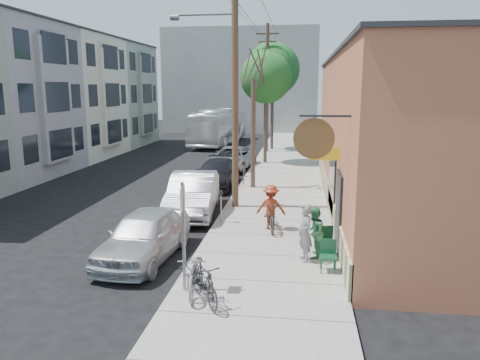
# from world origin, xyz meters

# --- Properties ---
(ground) EXTENTS (120.00, 120.00, 0.00)m
(ground) POSITION_xyz_m (0.00, 0.00, 0.00)
(ground) COLOR black
(sidewalk) EXTENTS (4.50, 58.00, 0.15)m
(sidewalk) POSITION_xyz_m (4.25, 11.00, 0.07)
(sidewalk) COLOR #A09B94
(sidewalk) RESTS_ON ground
(cafe_building) EXTENTS (6.60, 20.20, 6.61)m
(cafe_building) POSITION_xyz_m (8.99, 4.99, 3.30)
(cafe_building) COLOR #AB5C3F
(cafe_building) RESTS_ON ground
(apartment_row) EXTENTS (6.30, 32.00, 9.00)m
(apartment_row) POSITION_xyz_m (-11.85, 14.00, 4.50)
(apartment_row) COLOR gray
(apartment_row) RESTS_ON ground
(end_cap_building) EXTENTS (18.00, 8.00, 12.00)m
(end_cap_building) POSITION_xyz_m (-2.00, 42.00, 6.00)
(end_cap_building) COLOR #9B9B96
(end_cap_building) RESTS_ON ground
(sign_post) EXTENTS (0.07, 0.45, 2.80)m
(sign_post) POSITION_xyz_m (2.35, -4.78, 1.83)
(sign_post) COLOR slate
(sign_post) RESTS_ON sidewalk
(parking_meter_near) EXTENTS (0.14, 0.14, 1.24)m
(parking_meter_near) POSITION_xyz_m (2.25, 1.36, 0.98)
(parking_meter_near) COLOR slate
(parking_meter_near) RESTS_ON sidewalk
(parking_meter_far) EXTENTS (0.14, 0.14, 1.24)m
(parking_meter_far) POSITION_xyz_m (2.25, 8.49, 0.98)
(parking_meter_far) COLOR slate
(parking_meter_far) RESTS_ON sidewalk
(utility_pole_near) EXTENTS (3.57, 0.28, 10.00)m
(utility_pole_near) POSITION_xyz_m (2.39, 3.87, 5.41)
(utility_pole_near) COLOR #503A28
(utility_pole_near) RESTS_ON sidewalk
(utility_pole_far) EXTENTS (1.80, 0.28, 10.00)m
(utility_pole_far) POSITION_xyz_m (2.45, 22.11, 5.34)
(utility_pole_far) COLOR #503A28
(utility_pole_far) RESTS_ON sidewalk
(tree_bare) EXTENTS (0.24, 0.24, 5.51)m
(tree_bare) POSITION_xyz_m (2.80, 7.93, 2.90)
(tree_bare) COLOR #44392C
(tree_bare) RESTS_ON sidewalk
(tree_leafy_mid) EXTENTS (3.46, 3.46, 7.48)m
(tree_leafy_mid) POSITION_xyz_m (2.80, 16.22, 5.87)
(tree_leafy_mid) COLOR #44392C
(tree_leafy_mid) RESTS_ON sidewalk
(tree_leafy_far) EXTENTS (4.41, 4.41, 8.78)m
(tree_leafy_far) POSITION_xyz_m (2.80, 23.59, 6.70)
(tree_leafy_far) COLOR #44392C
(tree_leafy_far) RESTS_ON sidewalk
(patio_chair_a) EXTENTS (0.50, 0.50, 0.88)m
(patio_chair_a) POSITION_xyz_m (6.05, -3.10, 0.59)
(patio_chair_a) COLOR #124128
(patio_chair_a) RESTS_ON sidewalk
(patio_chair_b) EXTENTS (0.61, 0.61, 0.88)m
(patio_chair_b) POSITION_xyz_m (6.05, -1.79, 0.59)
(patio_chair_b) COLOR #124128
(patio_chair_b) RESTS_ON sidewalk
(patron_grey) EXTENTS (0.60, 0.73, 1.73)m
(patron_grey) POSITION_xyz_m (5.40, -2.35, 1.02)
(patron_grey) COLOR slate
(patron_grey) RESTS_ON sidewalk
(patron_green) EXTENTS (0.72, 0.86, 1.56)m
(patron_green) POSITION_xyz_m (5.67, -2.02, 0.93)
(patron_green) COLOR #348257
(patron_green) RESTS_ON sidewalk
(cyclist) EXTENTS (1.09, 0.66, 1.64)m
(cyclist) POSITION_xyz_m (4.19, 0.73, 0.97)
(cyclist) COLOR maroon
(cyclist) RESTS_ON sidewalk
(cyclist_bike) EXTENTS (1.03, 2.12, 1.07)m
(cyclist_bike) POSITION_xyz_m (4.19, 0.73, 0.69)
(cyclist_bike) COLOR black
(cyclist_bike) RESTS_ON sidewalk
(parked_bike_a) EXTENTS (1.33, 1.73, 1.04)m
(parked_bike_a) POSITION_xyz_m (3.00, -5.44, 0.67)
(parked_bike_a) COLOR black
(parked_bike_a) RESTS_ON sidewalk
(parked_bike_b) EXTENTS (0.95, 2.05, 1.04)m
(parked_bike_b) POSITION_xyz_m (2.63, -4.89, 0.67)
(parked_bike_b) COLOR slate
(parked_bike_b) RESTS_ON sidewalk
(car_0) EXTENTS (2.17, 4.67, 1.55)m
(car_0) POSITION_xyz_m (0.51, -2.48, 0.77)
(car_0) COLOR silver
(car_0) RESTS_ON ground
(car_1) EXTENTS (2.33, 5.37, 1.72)m
(car_1) POSITION_xyz_m (0.80, 2.90, 0.86)
(car_1) COLOR #A9AAB1
(car_1) RESTS_ON ground
(car_2) EXTENTS (2.06, 4.96, 1.43)m
(car_2) POSITION_xyz_m (0.80, 8.47, 0.72)
(car_2) COLOR black
(car_2) RESTS_ON ground
(car_3) EXTENTS (2.93, 5.44, 1.45)m
(car_3) POSITION_xyz_m (0.80, 14.05, 0.72)
(car_3) COLOR #96979D
(car_3) RESTS_ON ground
(bus) EXTENTS (3.64, 11.97, 3.28)m
(bus) POSITION_xyz_m (-2.39, 27.54, 1.64)
(bus) COLOR silver
(bus) RESTS_ON ground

